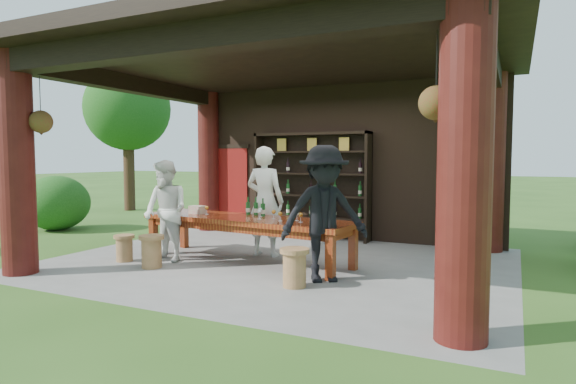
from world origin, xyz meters
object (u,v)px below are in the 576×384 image
at_px(wine_shelf, 311,186).
at_px(napkin_basket, 197,210).
at_px(tasting_table, 246,224).
at_px(stool_far_left, 124,247).
at_px(guest_man, 324,214).
at_px(stool_near_left, 152,251).
at_px(host, 265,201).
at_px(stool_near_right, 295,266).
at_px(guest_woman, 166,211).

xyz_separation_m(wine_shelf, napkin_basket, (-1.12, -2.58, -0.33)).
height_order(wine_shelf, tasting_table, wine_shelf).
bearing_deg(wine_shelf, napkin_basket, -113.46).
relative_size(stool_far_left, guest_man, 0.23).
distance_m(wine_shelf, guest_man, 3.69).
distance_m(tasting_table, guest_man, 1.81).
bearing_deg(tasting_table, stool_near_left, -136.67).
distance_m(stool_far_left, host, 2.51).
relative_size(stool_near_left, napkin_basket, 2.00).
xyz_separation_m(stool_near_right, napkin_basket, (-2.46, 1.20, 0.54)).
xyz_separation_m(stool_far_left, guest_woman, (0.64, 0.32, 0.62)).
distance_m(host, guest_man, 2.03).
bearing_deg(guest_man, wine_shelf, 79.63).
xyz_separation_m(guest_woman, guest_man, (2.89, -0.10, 0.11)).
bearing_deg(stool_far_left, napkin_basket, 49.71).
distance_m(stool_near_left, stool_near_right, 2.52).
bearing_deg(host, stool_far_left, 36.78).
bearing_deg(stool_far_left, stool_near_right, -4.27).
bearing_deg(host, stool_near_right, 128.28).
bearing_deg(tasting_table, stool_near_right, -38.20).
relative_size(stool_far_left, host, 0.23).
bearing_deg(host, guest_man, 141.99).
xyz_separation_m(wine_shelf, guest_woman, (-1.29, -3.22, -0.29)).
bearing_deg(tasting_table, wine_shelf, 88.56).
bearing_deg(guest_woman, guest_man, 12.35).
bearing_deg(stool_near_left, guest_woman, 103.01).
distance_m(wine_shelf, stool_far_left, 4.13).
bearing_deg(host, wine_shelf, -90.77).
xyz_separation_m(stool_near_left, guest_man, (2.77, 0.40, 0.68)).
bearing_deg(stool_near_left, napkin_basket, 87.00).
distance_m(guest_woman, napkin_basket, 0.66).
bearing_deg(guest_woman, stool_near_right, 2.36).
bearing_deg(stool_far_left, wine_shelf, 61.37).
height_order(host, guest_man, host).
height_order(wine_shelf, stool_far_left, wine_shelf).
distance_m(host, napkin_basket, 1.22).
xyz_separation_m(wine_shelf, host, (-0.01, -2.08, -0.17)).
bearing_deg(wine_shelf, stool_near_right, -70.43).
relative_size(stool_near_left, stool_far_left, 1.16).
height_order(guest_woman, napkin_basket, guest_woman).
bearing_deg(host, guest_woman, 41.22).
relative_size(guest_woman, guest_man, 0.89).
relative_size(host, guest_man, 1.01).
distance_m(tasting_table, stool_near_left, 1.57).
xyz_separation_m(stool_near_right, stool_far_left, (-3.27, 0.24, -0.04)).
bearing_deg(guest_woman, wine_shelf, 82.44).
relative_size(tasting_table, host, 2.00).
bearing_deg(napkin_basket, tasting_table, -4.86).
height_order(tasting_table, stool_near_right, tasting_table).
xyz_separation_m(stool_near_left, host, (1.17, 1.64, 0.70)).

